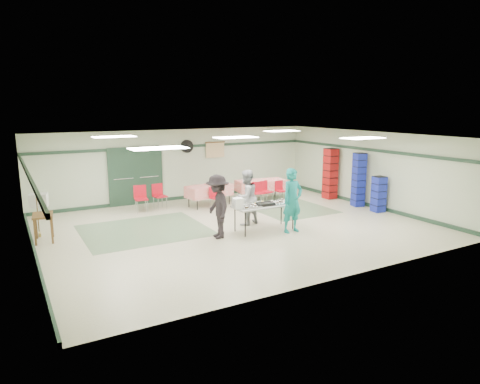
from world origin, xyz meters
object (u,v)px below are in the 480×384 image
volunteer_dark (218,207)px  chair_b (258,191)px  printer_table (43,219)px  volunteer_grey (246,197)px  chair_loose_a (159,193)px  crate_stack_blue_b (379,194)px  chair_d (215,195)px  dining_table_a (261,185)px  crate_stack_blue_a (359,180)px  chair_c (280,189)px  chair_a (265,189)px  dining_table_b (209,190)px  crate_stack_red (330,174)px  serving_table (264,206)px  broom (38,213)px  office_printer (39,200)px  volunteer_teal (292,201)px  chair_loose_b (141,196)px

volunteer_dark → chair_b: 4.39m
printer_table → volunteer_grey: bearing=-5.8°
chair_loose_a → crate_stack_blue_b: (6.39, -4.15, 0.07)m
volunteer_grey → chair_d: volunteer_grey is taller
dining_table_a → crate_stack_blue_a: 3.67m
chair_c → chair_b: bearing=-178.1°
chair_loose_a → chair_a: bearing=-24.9°
dining_table_b → chair_d: size_ratio=2.20×
crate_stack_red → dining_table_b: bearing=165.7°
serving_table → dining_table_b: bearing=91.3°
chair_a → chair_c: chair_a is taller
chair_a → chair_c: (0.68, -0.00, -0.03)m
chair_loose_a → broom: bearing=-168.8°
volunteer_grey → chair_b: volunteer_grey is taller
office_printer → volunteer_teal: bearing=-16.0°
dining_table_b → chair_a: 2.12m
chair_b → crate_stack_blue_b: size_ratio=0.66×
chair_d → crate_stack_blue_a: bearing=-43.1°
crate_stack_red → printer_table: size_ratio=2.39×
volunteer_dark → chair_loose_b: bearing=-156.4°
chair_loose_a → crate_stack_red: 6.62m
crate_stack_blue_a → dining_table_b: bearing=149.9°
dining_table_a → printer_table: size_ratio=2.39×
office_printer → crate_stack_red: bearing=10.0°
volunteer_teal → crate_stack_blue_b: (3.99, 0.48, -0.31)m
chair_d → crate_stack_red: (4.70, -0.61, 0.49)m
chair_loose_a → crate_stack_blue_a: size_ratio=0.46×
chair_d → printer_table: (-5.60, -1.02, 0.13)m
dining_table_a → chair_a: chair_a is taller
chair_d → office_printer: size_ratio=1.69×
volunteer_teal → volunteer_grey: 1.53m
volunteer_teal → volunteer_dark: 2.18m
dining_table_a → broom: size_ratio=1.53×
dining_table_b → chair_c: 2.78m
chair_b → chair_loose_b: (-4.17, 0.86, 0.07)m
volunteer_teal → dining_table_b: 4.22m
volunteer_dark → crate_stack_blue_b: size_ratio=1.43×
crate_stack_blue_b → printer_table: size_ratio=1.49×
chair_a → chair_d: size_ratio=1.03×
broom → dining_table_a: bearing=-2.5°
chair_c → crate_stack_blue_a: bearing=-45.8°
chair_c → chair_loose_b: size_ratio=0.84×
chair_loose_a → office_printer: (-3.91, -1.09, 0.39)m
chair_c → crate_stack_blue_b: crate_stack_blue_b is taller
serving_table → crate_stack_blue_a: 4.69m
dining_table_a → chair_loose_a: (-3.94, 0.49, -0.03)m
volunteer_dark → chair_loose_b: size_ratio=1.91×
crate_stack_blue_a → office_printer: crate_stack_blue_a is taller
dining_table_a → chair_a: size_ratio=2.38×
chair_loose_a → crate_stack_blue_a: (6.39, -3.19, 0.43)m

